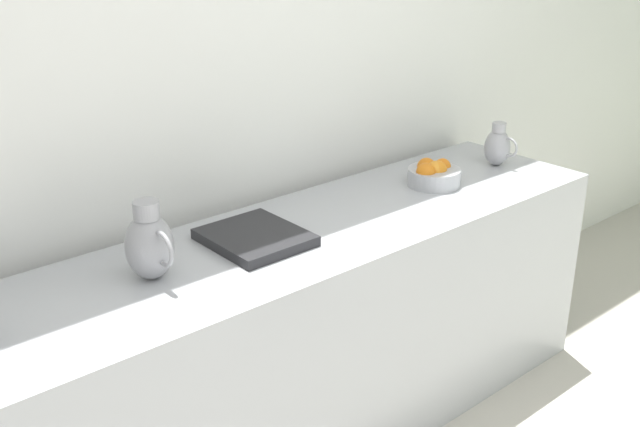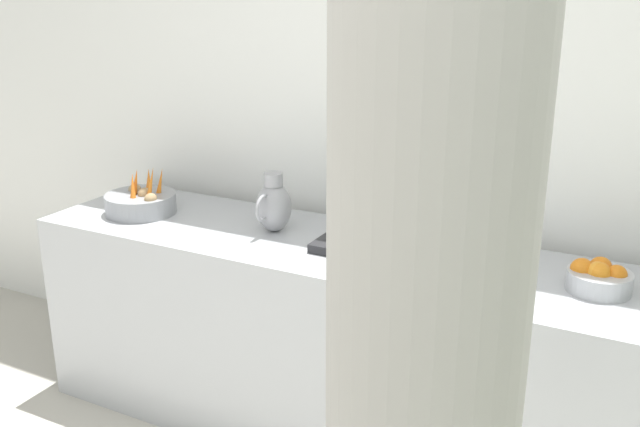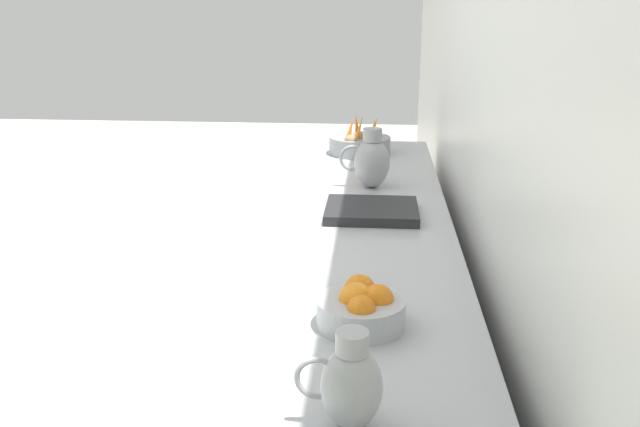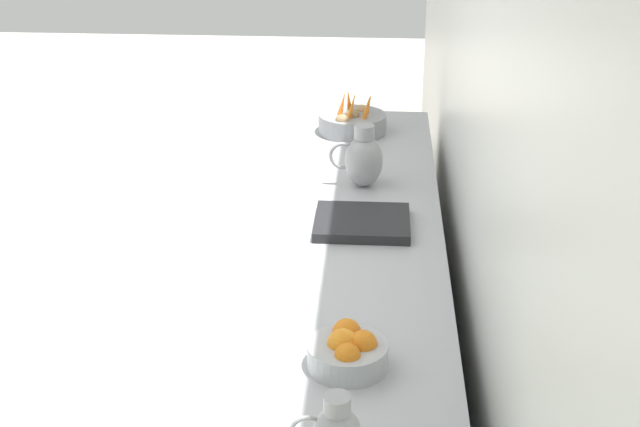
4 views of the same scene
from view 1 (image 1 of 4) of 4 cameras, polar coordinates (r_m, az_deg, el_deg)
tile_wall_left at (r=3.04m, az=-1.35°, el=13.90°), size 0.10×7.57×3.00m
prep_counter at (r=2.79m, az=-3.37°, el=-10.37°), size 0.66×2.91×0.87m
orange_bowl at (r=3.12m, az=8.59°, el=2.99°), size 0.22×0.22×0.11m
metal_pitcher_tall at (r=2.34m, az=-12.76°, el=-2.29°), size 0.21×0.15×0.25m
metal_pitcher_short at (r=3.42m, az=13.30°, el=4.98°), size 0.16×0.11×0.19m
counter_sink_basin at (r=2.58m, az=-4.94°, el=-1.82°), size 0.34×0.30×0.04m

